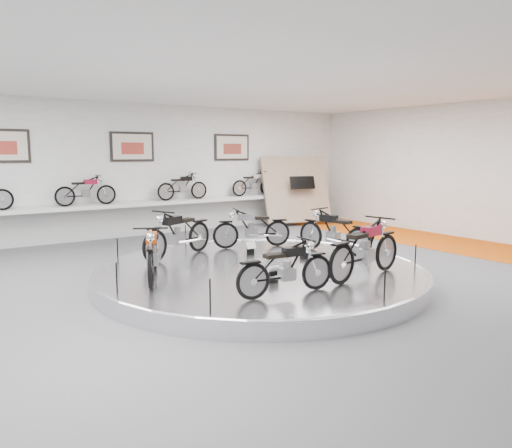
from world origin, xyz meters
TOP-DOWN VIEW (x-y plane):
  - floor at (0.00, 0.00)m, footprint 16.00×16.00m
  - ceiling at (0.00, 0.00)m, footprint 16.00×16.00m
  - wall_back at (0.00, 7.00)m, footprint 16.00×0.00m
  - wall_right at (8.00, 0.00)m, footprint 0.00×14.00m
  - orange_carpet_strip at (6.80, 0.00)m, footprint 2.40×12.60m
  - dado_band at (0.00, 6.98)m, footprint 15.68×0.04m
  - display_platform at (0.00, 0.30)m, footprint 6.40×6.40m
  - platform_rim at (0.00, 0.30)m, footprint 6.40×6.40m
  - shelf at (0.00, 6.70)m, footprint 11.00×0.55m
  - poster_left at (-3.50, 6.96)m, footprint 1.35×0.06m
  - poster_center at (0.00, 6.96)m, footprint 1.35×0.06m
  - poster_right at (3.50, 6.96)m, footprint 1.35×0.06m
  - display_panel at (5.60, 6.10)m, footprint 2.56×1.52m
  - shelf_bike_b at (-1.50, 6.70)m, footprint 1.22×0.43m
  - shelf_bike_c at (1.50, 6.70)m, footprint 1.22×0.43m
  - shelf_bike_d at (4.20, 6.70)m, footprint 1.22×0.43m
  - bike_a at (1.02, 2.10)m, footprint 1.69×1.05m
  - bike_b at (-0.91, 2.09)m, footprint 1.88×1.26m
  - bike_c at (-2.11, 0.62)m, footprint 1.28×1.79m
  - bike_d at (-0.78, -1.49)m, footprint 1.54×0.67m
  - bike_e at (1.08, -1.42)m, footprint 1.89×0.95m
  - bike_f at (2.13, 0.50)m, footprint 0.84×1.75m

SIDE VIEW (x-z plane):
  - floor at x=0.00m, z-range 0.00..0.00m
  - orange_carpet_strip at x=6.80m, z-range 0.00..0.01m
  - display_platform at x=0.00m, z-range 0.00..0.30m
  - platform_rim at x=0.00m, z-range 0.22..0.32m
  - dado_band at x=0.00m, z-range 0.00..1.10m
  - bike_d at x=-0.78m, z-range 0.30..1.18m
  - bike_a at x=1.02m, z-range 0.30..1.24m
  - bike_f at x=2.13m, z-range 0.30..1.29m
  - bike_c at x=-2.11m, z-range 0.30..1.30m
  - bike_b at x=-0.91m, z-range 0.30..1.34m
  - bike_e at x=1.08m, z-range 0.30..1.36m
  - shelf at x=0.00m, z-range 0.95..1.05m
  - display_panel at x=5.60m, z-range 0.10..2.40m
  - shelf_bike_b at x=-1.50m, z-range 1.05..1.78m
  - shelf_bike_c at x=1.50m, z-range 1.05..1.78m
  - shelf_bike_d at x=4.20m, z-range 1.05..1.78m
  - wall_back at x=0.00m, z-range -6.00..10.00m
  - wall_right at x=8.00m, z-range -5.00..9.00m
  - poster_left at x=-3.50m, z-range 2.26..3.14m
  - poster_center at x=0.00m, z-range 2.26..3.14m
  - poster_right at x=3.50m, z-range 2.26..3.14m
  - ceiling at x=0.00m, z-range 4.00..4.00m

